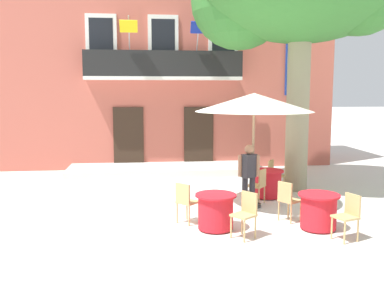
{
  "coord_description": "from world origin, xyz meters",
  "views": [
    {
      "loc": [
        -0.96,
        -10.82,
        2.92
      ],
      "look_at": [
        0.47,
        1.92,
        1.3
      ],
      "focal_mm": 39.98,
      "sensor_mm": 36.0,
      "label": 1
    }
  ],
  "objects_px": {
    "cafe_table_front": "(267,183)",
    "pedestrian_near_entrance": "(249,174)",
    "cafe_chair_middle_0": "(246,212)",
    "cafe_chair_front_0": "(259,184)",
    "cafe_table_near_tree": "(318,211)",
    "cafe_umbrella": "(254,103)",
    "cafe_chair_front_1": "(274,174)",
    "cafe_chair_near_tree_0": "(288,198)",
    "cafe_chair_near_tree_1": "(348,214)",
    "cafe_chair_middle_1": "(186,200)",
    "cafe_table_middle": "(216,211)"
  },
  "relations": [
    {
      "from": "cafe_chair_middle_1",
      "to": "cafe_chair_near_tree_1",
      "type": "bearing_deg",
      "value": -24.41
    },
    {
      "from": "cafe_chair_front_0",
      "to": "pedestrian_near_entrance",
      "type": "xyz_separation_m",
      "value": [
        -0.4,
        -0.56,
        0.38
      ]
    },
    {
      "from": "cafe_table_middle",
      "to": "cafe_chair_front_1",
      "type": "bearing_deg",
      "value": 54.73
    },
    {
      "from": "cafe_table_near_tree",
      "to": "cafe_chair_middle_0",
      "type": "relative_size",
      "value": 0.95
    },
    {
      "from": "cafe_chair_front_0",
      "to": "cafe_table_near_tree",
      "type": "bearing_deg",
      "value": -71.18
    },
    {
      "from": "cafe_table_near_tree",
      "to": "cafe_chair_near_tree_0",
      "type": "height_order",
      "value": "cafe_chair_near_tree_0"
    },
    {
      "from": "cafe_table_middle",
      "to": "pedestrian_near_entrance",
      "type": "height_order",
      "value": "pedestrian_near_entrance"
    },
    {
      "from": "cafe_table_middle",
      "to": "cafe_chair_near_tree_0",
      "type": "bearing_deg",
      "value": 12.26
    },
    {
      "from": "cafe_chair_near_tree_1",
      "to": "cafe_chair_front_0",
      "type": "xyz_separation_m",
      "value": [
        -1.03,
        2.8,
        0.0
      ]
    },
    {
      "from": "cafe_chair_near_tree_0",
      "to": "cafe_table_near_tree",
      "type": "bearing_deg",
      "value": -51.63
    },
    {
      "from": "cafe_table_front",
      "to": "cafe_umbrella",
      "type": "relative_size",
      "value": 0.3
    },
    {
      "from": "cafe_chair_front_0",
      "to": "cafe_umbrella",
      "type": "distance_m",
      "value": 2.11
    },
    {
      "from": "cafe_chair_near_tree_1",
      "to": "cafe_chair_middle_1",
      "type": "distance_m",
      "value": 3.35
    },
    {
      "from": "cafe_table_front",
      "to": "cafe_chair_near_tree_0",
      "type": "bearing_deg",
      "value": -94.49
    },
    {
      "from": "cafe_table_front",
      "to": "cafe_chair_front_1",
      "type": "relative_size",
      "value": 0.95
    },
    {
      "from": "cafe_chair_middle_0",
      "to": "cafe_chair_front_0",
      "type": "distance_m",
      "value": 2.61
    },
    {
      "from": "cafe_table_near_tree",
      "to": "cafe_table_middle",
      "type": "xyz_separation_m",
      "value": [
        -2.15,
        0.22,
        0.0
      ]
    },
    {
      "from": "cafe_table_middle",
      "to": "cafe_umbrella",
      "type": "height_order",
      "value": "cafe_umbrella"
    },
    {
      "from": "cafe_table_near_tree",
      "to": "cafe_chair_middle_0",
      "type": "bearing_deg",
      "value": -168.75
    },
    {
      "from": "cafe_chair_middle_0",
      "to": "cafe_table_front",
      "type": "bearing_deg",
      "value": 66.39
    },
    {
      "from": "cafe_table_front",
      "to": "pedestrian_near_entrance",
      "type": "relative_size",
      "value": 0.53
    },
    {
      "from": "cafe_umbrella",
      "to": "pedestrian_near_entrance",
      "type": "distance_m",
      "value": 1.74
    },
    {
      "from": "pedestrian_near_entrance",
      "to": "cafe_chair_near_tree_1",
      "type": "bearing_deg",
      "value": -57.33
    },
    {
      "from": "cafe_chair_middle_1",
      "to": "cafe_umbrella",
      "type": "bearing_deg",
      "value": 33.24
    },
    {
      "from": "cafe_chair_middle_0",
      "to": "cafe_chair_front_1",
      "type": "relative_size",
      "value": 1.0
    },
    {
      "from": "cafe_chair_near_tree_1",
      "to": "cafe_chair_front_1",
      "type": "height_order",
      "value": "same"
    },
    {
      "from": "cafe_chair_near_tree_0",
      "to": "cafe_chair_middle_1",
      "type": "relative_size",
      "value": 1.0
    },
    {
      "from": "cafe_chair_near_tree_0",
      "to": "cafe_table_middle",
      "type": "relative_size",
      "value": 1.05
    },
    {
      "from": "cafe_chair_front_0",
      "to": "pedestrian_near_entrance",
      "type": "bearing_deg",
      "value": -125.49
    },
    {
      "from": "cafe_chair_near_tree_0",
      "to": "cafe_chair_front_0",
      "type": "bearing_deg",
      "value": 99.43
    },
    {
      "from": "cafe_chair_front_0",
      "to": "cafe_table_front",
      "type": "bearing_deg",
      "value": 55.93
    },
    {
      "from": "pedestrian_near_entrance",
      "to": "cafe_chair_front_0",
      "type": "bearing_deg",
      "value": 54.51
    },
    {
      "from": "cafe_table_near_tree",
      "to": "pedestrian_near_entrance",
      "type": "xyz_separation_m",
      "value": [
        -1.12,
        1.55,
        0.52
      ]
    },
    {
      "from": "cafe_chair_middle_0",
      "to": "cafe_table_near_tree",
      "type": "bearing_deg",
      "value": 11.25
    },
    {
      "from": "cafe_chair_front_1",
      "to": "cafe_umbrella",
      "type": "distance_m",
      "value": 2.77
    },
    {
      "from": "cafe_chair_near_tree_0",
      "to": "cafe_chair_front_0",
      "type": "height_order",
      "value": "same"
    },
    {
      "from": "cafe_chair_middle_0",
      "to": "cafe_chair_front_0",
      "type": "xyz_separation_m",
      "value": [
        0.92,
        2.44,
        0.0
      ]
    },
    {
      "from": "cafe_table_near_tree",
      "to": "cafe_chair_middle_1",
      "type": "relative_size",
      "value": 0.95
    },
    {
      "from": "cafe_table_middle",
      "to": "cafe_chair_middle_1",
      "type": "relative_size",
      "value": 0.95
    },
    {
      "from": "cafe_table_middle",
      "to": "pedestrian_near_entrance",
      "type": "relative_size",
      "value": 0.53
    },
    {
      "from": "cafe_table_front",
      "to": "pedestrian_near_entrance",
      "type": "distance_m",
      "value": 1.54
    },
    {
      "from": "cafe_chair_front_1",
      "to": "pedestrian_near_entrance",
      "type": "relative_size",
      "value": 0.56
    },
    {
      "from": "cafe_table_front",
      "to": "pedestrian_near_entrance",
      "type": "bearing_deg",
      "value": -124.75
    },
    {
      "from": "pedestrian_near_entrance",
      "to": "cafe_table_front",
      "type": "bearing_deg",
      "value": 55.25
    },
    {
      "from": "cafe_chair_middle_1",
      "to": "cafe_chair_front_1",
      "type": "bearing_deg",
      "value": 43.61
    },
    {
      "from": "cafe_table_near_tree",
      "to": "cafe_chair_front_0",
      "type": "bearing_deg",
      "value": 108.82
    },
    {
      "from": "cafe_chair_near_tree_0",
      "to": "pedestrian_near_entrance",
      "type": "distance_m",
      "value": 1.23
    },
    {
      "from": "cafe_table_front",
      "to": "pedestrian_near_entrance",
      "type": "xyz_separation_m",
      "value": [
        -0.82,
        -1.19,
        0.52
      ]
    },
    {
      "from": "cafe_table_near_tree",
      "to": "cafe_table_middle",
      "type": "distance_m",
      "value": 2.17
    },
    {
      "from": "cafe_umbrella",
      "to": "cafe_chair_front_1",
      "type": "bearing_deg",
      "value": 55.87
    }
  ]
}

